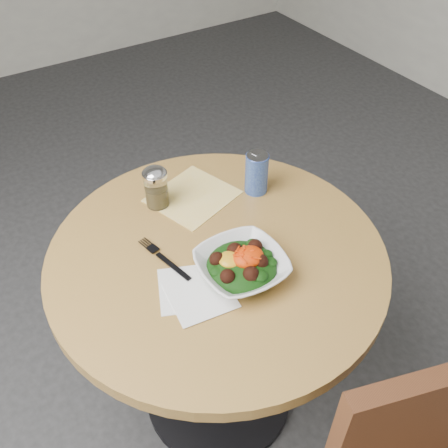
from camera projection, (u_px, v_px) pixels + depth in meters
name	position (u px, v px, depth m)	size (l,w,h in m)	color
ground	(219.00, 394.00, 1.83)	(6.00, 6.00, 0.00)	#2A2A2C
table	(217.00, 298.00, 1.45)	(0.90, 0.90, 0.75)	black
cloth_napkin	(193.00, 196.00, 1.48)	(0.23, 0.21, 0.00)	#F0B00C
paper_napkins	(195.00, 292.00, 1.21)	(0.19, 0.21, 0.00)	white
salad_bowl	(242.00, 265.00, 1.24)	(0.23, 0.23, 0.08)	silver
fork	(163.00, 258.00, 1.29)	(0.06, 0.20, 0.00)	black
spice_shaker	(156.00, 188.00, 1.42)	(0.07, 0.07, 0.13)	silver
beverage_can	(257.00, 173.00, 1.46)	(0.07, 0.07, 0.13)	#0E209A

